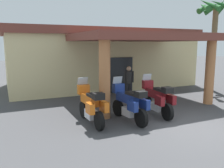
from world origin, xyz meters
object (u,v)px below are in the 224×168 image
object	(u,v)px
motorcycle_orange	(91,105)
pedestrian	(129,81)
motel_building	(101,57)
motorcycle_maroon	(157,98)
palm_tree_near_portico	(215,19)
motorcycle_blue	(129,103)

from	to	relation	value
motorcycle_orange	pedestrian	bearing A→B (deg)	-49.15
motel_building	pedestrian	world-z (taller)	motel_building
motorcycle_maroon	palm_tree_near_portico	size ratio (longest dim) A/B	0.38
palm_tree_near_portico	pedestrian	bearing A→B (deg)	-175.39
motorcycle_blue	motorcycle_orange	bearing A→B (deg)	71.79
motorcycle_blue	pedestrian	xyz separation A→B (m)	(1.52, 3.16, 0.33)
motel_building	motorcycle_maroon	bearing A→B (deg)	-94.96
motel_building	motorcycle_orange	bearing A→B (deg)	-114.76
motel_building	motorcycle_orange	world-z (taller)	motel_building
motorcycle_blue	palm_tree_near_portico	world-z (taller)	palm_tree_near_portico
motorcycle_maroon	pedestrian	size ratio (longest dim) A/B	1.26
motorcycle_orange	palm_tree_near_portico	bearing A→B (deg)	-73.10
motel_building	pedestrian	distance (m)	4.88
motel_building	palm_tree_near_portico	size ratio (longest dim) A/B	2.23
motorcycle_blue	palm_tree_near_portico	size ratio (longest dim) A/B	0.38
motorcycle_orange	palm_tree_near_portico	distance (m)	10.22
pedestrian	motorcycle_blue	bearing A→B (deg)	-16.26
motorcycle_blue	pedestrian	bearing A→B (deg)	-33.37
motel_building	motorcycle_maroon	distance (m)	7.74
motorcycle_orange	motorcycle_blue	distance (m)	1.43
palm_tree_near_portico	motorcycle_blue	bearing A→B (deg)	-154.14
pedestrian	motorcycle_orange	bearing A→B (deg)	-35.85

